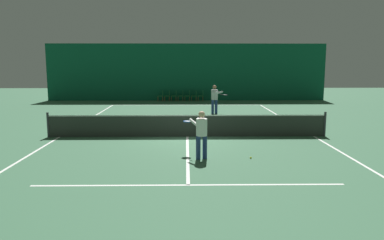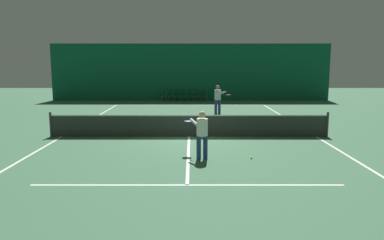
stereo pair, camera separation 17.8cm
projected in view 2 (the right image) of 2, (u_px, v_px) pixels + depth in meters
name	position (u px, v px, depth m)	size (l,w,h in m)	color
ground_plane	(188.00, 137.00, 16.14)	(60.00, 60.00, 0.00)	#386647
backdrop_curtain	(189.00, 72.00, 30.90)	(23.00, 0.12, 4.67)	#0F5138
court_line_baseline_far	(189.00, 105.00, 27.90)	(11.00, 0.10, 0.00)	white
court_line_service_far	(188.00, 115.00, 22.47)	(8.25, 0.10, 0.00)	white
court_line_service_near	(186.00, 185.00, 9.82)	(8.25, 0.10, 0.00)	white
court_line_sideline_left	(60.00, 137.00, 16.12)	(0.10, 23.80, 0.00)	white
court_line_sideline_right	(315.00, 137.00, 16.16)	(0.10, 23.80, 0.00)	white
court_line_centre	(188.00, 137.00, 16.14)	(0.10, 12.80, 0.00)	white
tennis_net	(188.00, 125.00, 16.06)	(12.00, 0.10, 1.07)	#2D332D
player_near	(200.00, 131.00, 12.35)	(0.92, 1.34, 1.61)	navy
player_far	(217.00, 97.00, 23.08)	(1.08, 1.36, 1.77)	navy
courtside_chair_0	(164.00, 95.00, 30.64)	(0.44, 0.44, 0.84)	brown
courtside_chair_1	(170.00, 95.00, 30.64)	(0.44, 0.44, 0.84)	brown
courtside_chair_2	(177.00, 95.00, 30.64)	(0.44, 0.44, 0.84)	brown
courtside_chair_3	(184.00, 95.00, 30.64)	(0.44, 0.44, 0.84)	brown
courtside_chair_4	(190.00, 95.00, 30.64)	(0.44, 0.44, 0.84)	brown
courtside_chair_5	(197.00, 95.00, 30.65)	(0.44, 0.44, 0.84)	brown
courtside_chair_6	(204.00, 95.00, 30.65)	(0.44, 0.44, 0.84)	brown
tennis_ball	(250.00, 158.00, 12.46)	(0.07, 0.07, 0.07)	#D1DB33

